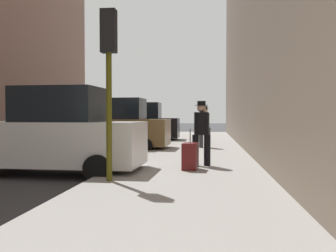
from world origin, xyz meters
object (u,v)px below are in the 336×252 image
at_px(rolling_suitcase, 190,156).
at_px(pedestrian_with_fedora, 201,130).
at_px(parked_white_van, 55,135).
at_px(parked_black_suv, 139,124).
at_px(parked_bronze_suv, 116,127).
at_px(traffic_light, 109,57).
at_px(fire_hydrant, 159,139).
at_px(pedestrian_with_beanie, 205,125).

bearing_deg(rolling_suitcase, pedestrian_with_fedora, 70.49).
relative_size(parked_white_van, parked_black_suv, 1.01).
xyz_separation_m(parked_white_van, parked_bronze_suv, (0.00, 6.33, 0.00)).
relative_size(parked_bronze_suv, traffic_light, 1.29).
bearing_deg(rolling_suitcase, traffic_light, -131.69).
xyz_separation_m(parked_bronze_suv, fire_hydrant, (1.80, 0.34, -0.54)).
height_order(parked_white_van, rolling_suitcase, parked_white_van).
xyz_separation_m(parked_white_van, parked_black_suv, (0.00, 11.77, 0.00)).
distance_m(parked_white_van, fire_hydrant, 6.93).
height_order(parked_black_suv, traffic_light, traffic_light).
relative_size(pedestrian_with_fedora, rolling_suitcase, 1.71).
distance_m(traffic_light, rolling_suitcase, 3.33).
xyz_separation_m(traffic_light, pedestrian_with_fedora, (1.89, 2.58, -1.62)).
relative_size(traffic_light, pedestrian_with_fedora, 2.03).
bearing_deg(pedestrian_with_fedora, rolling_suitcase, -109.51).
height_order(fire_hydrant, traffic_light, traffic_light).
height_order(parked_bronze_suv, rolling_suitcase, parked_bronze_suv).
height_order(parked_black_suv, pedestrian_with_beanie, parked_black_suv).
distance_m(parked_bronze_suv, pedestrian_with_fedora, 6.48).
height_order(parked_black_suv, pedestrian_with_fedora, parked_black_suv).
xyz_separation_m(parked_white_van, pedestrian_with_beanie, (3.78, 6.83, 0.10)).
height_order(parked_white_van, parked_bronze_suv, same).
distance_m(traffic_light, pedestrian_with_fedora, 3.59).
bearing_deg(traffic_light, pedestrian_with_beanie, 77.07).
relative_size(fire_hydrant, traffic_light, 0.20).
relative_size(traffic_light, pedestrian_with_beanie, 2.03).
xyz_separation_m(parked_black_suv, traffic_light, (1.85, -13.31, 1.73)).
relative_size(parked_white_van, fire_hydrant, 6.62).
height_order(pedestrian_with_fedora, rolling_suitcase, pedestrian_with_fedora).
xyz_separation_m(parked_white_van, pedestrian_with_fedora, (3.74, 1.04, 0.10)).
height_order(fire_hydrant, rolling_suitcase, rolling_suitcase).
xyz_separation_m(fire_hydrant, traffic_light, (0.05, -8.21, 2.26)).
relative_size(parked_white_van, pedestrian_with_fedora, 2.62).
bearing_deg(pedestrian_with_fedora, parked_bronze_suv, 125.31).
height_order(pedestrian_with_fedora, pedestrian_with_beanie, same).
xyz_separation_m(parked_bronze_suv, parked_black_suv, (0.00, 5.44, 0.00)).
bearing_deg(pedestrian_with_fedora, parked_black_suv, 109.25).
relative_size(fire_hydrant, pedestrian_with_beanie, 0.40).
bearing_deg(traffic_light, pedestrian_with_fedora, 53.79).
bearing_deg(parked_black_suv, parked_white_van, -90.00).
bearing_deg(fire_hydrant, pedestrian_with_fedora, -70.98).
relative_size(parked_black_suv, rolling_suitcase, 4.44).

